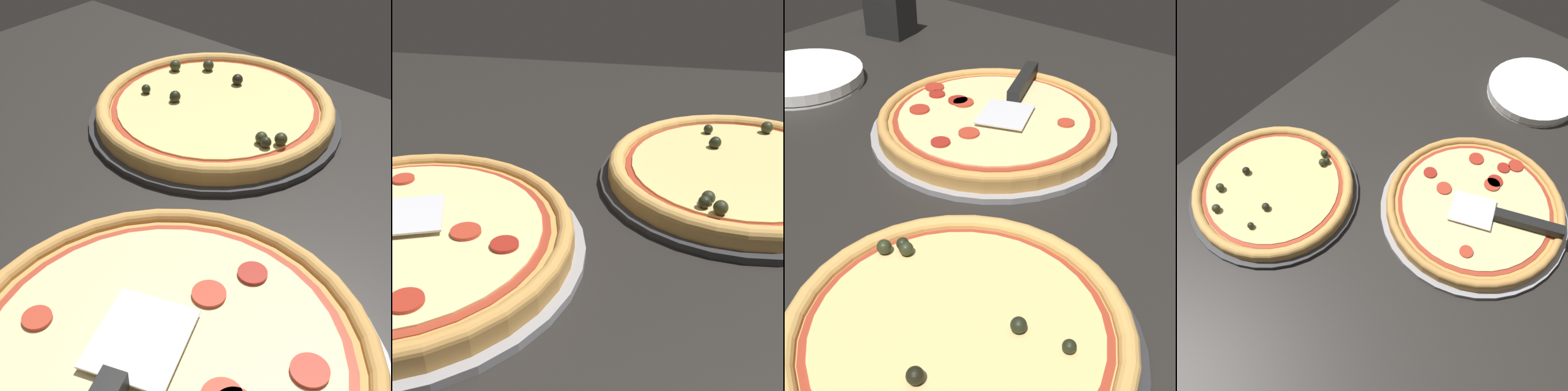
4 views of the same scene
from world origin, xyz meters
TOP-DOWN VIEW (x-y plane):
  - ground_plane at (0.00, 0.00)cm, footprint 152.47×115.71cm
  - pizza_pan_front at (5.43, -4.65)cm, footprint 41.65×41.65cm
  - pizza_front at (5.46, -4.63)cm, footprint 39.15×39.15cm
  - pizza_pan_back at (-19.42, 33.45)cm, footprint 38.76×38.76cm
  - pizza_back at (-19.42, 33.46)cm, footprint 36.44×36.44cm

SIDE VIEW (x-z plane):
  - ground_plane at x=0.00cm, z-range -3.60..0.00cm
  - pizza_pan_front at x=5.43cm, z-range 0.00..1.00cm
  - pizza_pan_back at x=-19.42cm, z-range 0.00..1.00cm
  - pizza_back at x=-19.42cm, z-range 0.41..4.27cm
  - pizza_front at x=5.46cm, z-range 1.09..4.05cm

